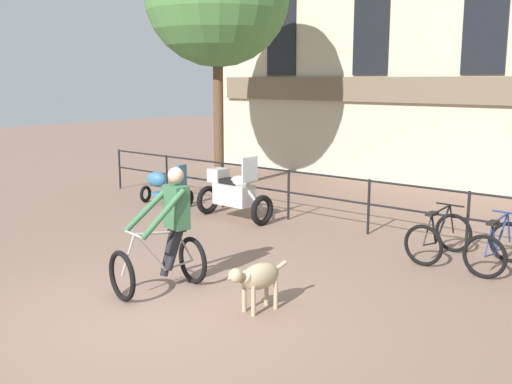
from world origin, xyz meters
TOP-DOWN VIEW (x-y plane):
  - ground_plane at (0.00, 0.00)m, footprint 60.00×60.00m
  - canal_railing at (-0.00, 5.20)m, footprint 15.05×0.05m
  - cyclist_with_bike at (-0.61, 0.73)m, footprint 0.89×1.28m
  - dog at (0.85, 0.92)m, footprint 0.38×0.96m
  - parked_motorcycle at (-2.76, 4.47)m, footprint 1.71×0.68m
  - parked_bicycle_near_lamp at (1.66, 4.54)m, footprint 0.72×1.15m
  - parked_bicycle_mid_left at (2.60, 4.54)m, footprint 0.69×1.13m
  - parked_scooter at (-5.00, 4.58)m, footprint 1.34×0.68m

SIDE VIEW (x-z plane):
  - ground_plane at x=0.00m, z-range 0.00..0.00m
  - parked_bicycle_near_lamp at x=1.66m, z-range -0.07..0.79m
  - parked_bicycle_mid_left at x=2.60m, z-range -0.07..0.79m
  - dog at x=0.85m, z-range 0.13..0.76m
  - parked_scooter at x=-5.00m, z-range -0.02..0.94m
  - parked_motorcycle at x=-2.76m, z-range -0.11..1.24m
  - canal_railing at x=0.00m, z-range 0.18..1.23m
  - cyclist_with_bike at x=-0.61m, z-range -0.09..1.61m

